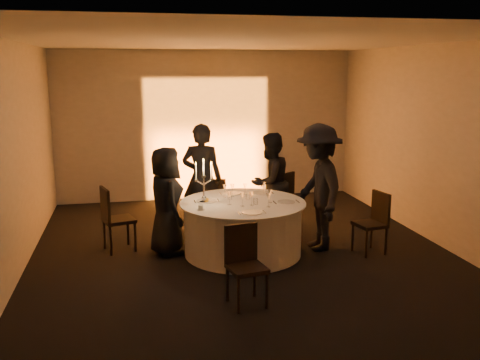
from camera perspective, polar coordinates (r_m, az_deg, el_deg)
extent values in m
plane|color=black|center=(7.85, 0.30, -7.82)|extent=(7.00, 7.00, 0.00)
plane|color=silver|center=(7.40, 0.33, 14.62)|extent=(7.00, 7.00, 0.00)
plane|color=beige|center=(10.90, -3.57, 5.82)|extent=(7.00, 0.00, 7.00)
plane|color=beige|center=(4.20, 10.44, -4.15)|extent=(7.00, 0.00, 7.00)
plane|color=beige|center=(7.46, -22.86, 2.10)|extent=(0.00, 7.00, 7.00)
plane|color=beige|center=(8.62, 20.25, 3.50)|extent=(0.00, 7.00, 7.00)
cube|color=black|center=(10.85, -3.25, -1.98)|extent=(0.25, 0.12, 0.10)
cylinder|color=black|center=(7.84, 0.30, -7.72)|extent=(0.60, 0.60, 0.03)
cylinder|color=black|center=(7.73, 0.30, -5.20)|extent=(0.20, 0.20, 0.75)
cylinder|color=white|center=(7.73, 0.30, -5.20)|extent=(1.68, 1.68, 0.75)
cylinder|color=white|center=(7.63, 0.31, -2.44)|extent=(1.80, 1.80, 0.02)
cube|color=black|center=(8.05, -12.79, -4.19)|extent=(0.52, 0.52, 0.05)
cube|color=black|center=(7.94, -14.19, -2.54)|extent=(0.16, 0.41, 0.48)
cylinder|color=black|center=(8.00, -11.12, -5.97)|extent=(0.04, 0.04, 0.45)
cylinder|color=black|center=(8.33, -11.86, -5.29)|extent=(0.04, 0.04, 0.45)
cylinder|color=black|center=(7.91, -13.62, -6.30)|extent=(0.04, 0.04, 0.45)
cylinder|color=black|center=(8.24, -14.27, -5.59)|extent=(0.04, 0.04, 0.45)
cube|color=black|center=(9.05, -2.76, -2.45)|extent=(0.42, 0.42, 0.05)
cube|color=black|center=(8.83, -2.75, -1.26)|extent=(0.38, 0.09, 0.43)
cylinder|color=black|center=(9.26, -1.79, -3.44)|extent=(0.04, 0.04, 0.40)
cylinder|color=black|center=(9.25, -3.78, -3.47)|extent=(0.04, 0.04, 0.40)
cylinder|color=black|center=(8.95, -1.69, -3.98)|extent=(0.04, 0.04, 0.40)
cylinder|color=black|center=(8.94, -3.75, -4.02)|extent=(0.04, 0.04, 0.40)
cube|color=black|center=(9.03, 3.96, -2.19)|extent=(0.58, 0.58, 0.05)
cube|color=black|center=(8.86, 4.93, -0.77)|extent=(0.36, 0.27, 0.48)
cylinder|color=black|center=(9.33, 3.78, -3.20)|extent=(0.04, 0.04, 0.45)
cylinder|color=black|center=(9.07, 2.35, -3.63)|extent=(0.04, 0.04, 0.45)
cylinder|color=black|center=(9.12, 5.52, -3.59)|extent=(0.04, 0.04, 0.45)
cylinder|color=black|center=(8.85, 4.10, -4.04)|extent=(0.04, 0.04, 0.45)
cube|color=black|center=(7.96, 13.68, -4.64)|extent=(0.46, 0.46, 0.05)
cube|color=black|center=(8.00, 14.79, -2.81)|extent=(0.11, 0.39, 0.45)
cylinder|color=black|center=(8.06, 11.93, -5.98)|extent=(0.04, 0.04, 0.42)
cylinder|color=black|center=(7.80, 13.34, -6.65)|extent=(0.04, 0.04, 0.42)
cylinder|color=black|center=(8.25, 13.86, -5.65)|extent=(0.04, 0.04, 0.42)
cylinder|color=black|center=(8.00, 15.29, -6.29)|extent=(0.04, 0.04, 0.42)
cube|color=black|center=(6.09, 0.75, -9.42)|extent=(0.46, 0.46, 0.05)
cube|color=black|center=(6.16, 0.09, -6.72)|extent=(0.40, 0.11, 0.45)
cylinder|color=black|center=(5.97, -0.14, -12.18)|extent=(0.04, 0.04, 0.43)
cylinder|color=black|center=(6.09, 2.89, -11.67)|extent=(0.04, 0.04, 0.43)
cylinder|color=black|center=(6.26, -1.34, -11.00)|extent=(0.04, 0.04, 0.43)
cylinder|color=black|center=(6.38, 1.56, -10.55)|extent=(0.04, 0.04, 0.43)
imported|color=black|center=(7.71, -7.89, -2.25)|extent=(0.65, 0.85, 1.56)
imported|color=black|center=(8.68, -4.09, 0.19)|extent=(0.76, 0.62, 1.78)
imported|color=black|center=(8.75, 3.22, -0.24)|extent=(1.00, 0.95, 1.62)
imported|color=black|center=(7.89, 8.36, -0.78)|extent=(0.70, 1.21, 1.87)
cylinder|color=white|center=(7.68, -3.59, -2.23)|extent=(0.29, 0.29, 0.01)
cube|color=silver|center=(7.66, -4.85, -2.30)|extent=(0.01, 0.17, 0.01)
cube|color=silver|center=(7.70, -2.34, -2.17)|extent=(0.02, 0.17, 0.01)
sphere|color=yellow|center=(7.67, -3.59, -1.92)|extent=(0.07, 0.07, 0.07)
cylinder|color=white|center=(8.12, -0.88, -1.43)|extent=(0.28, 0.28, 0.01)
cube|color=silver|center=(8.09, -2.06, -1.49)|extent=(0.02, 0.17, 0.01)
cube|color=silver|center=(8.15, 0.30, -1.38)|extent=(0.02, 0.17, 0.01)
cylinder|color=white|center=(8.15, 2.27, -1.38)|extent=(0.29, 0.29, 0.01)
cube|color=silver|center=(8.11, 1.10, -1.44)|extent=(0.02, 0.17, 0.01)
cube|color=silver|center=(8.20, 3.42, -1.33)|extent=(0.01, 0.17, 0.01)
cylinder|color=white|center=(7.64, 4.94, -2.33)|extent=(0.25, 0.25, 0.01)
cube|color=silver|center=(7.59, 3.71, -2.41)|extent=(0.02, 0.17, 0.01)
cube|color=silver|center=(7.69, 6.16, -2.27)|extent=(0.01, 0.17, 0.01)
cylinder|color=white|center=(7.06, 1.26, -3.48)|extent=(0.27, 0.27, 0.01)
cube|color=silver|center=(7.02, -0.10, -3.56)|extent=(0.02, 0.17, 0.01)
cube|color=silver|center=(7.10, 2.60, -3.41)|extent=(0.02, 0.17, 0.01)
cylinder|color=white|center=(7.23, -4.21, -3.16)|extent=(0.11, 0.11, 0.01)
cylinder|color=white|center=(7.22, -4.21, -2.90)|extent=(0.07, 0.07, 0.06)
cylinder|color=silver|center=(7.59, -3.86, -2.37)|extent=(0.13, 0.13, 0.02)
sphere|color=silver|center=(7.58, -3.87, -1.94)|extent=(0.07, 0.07, 0.07)
cylinder|color=silver|center=(7.55, -3.88, -0.98)|extent=(0.03, 0.03, 0.34)
cylinder|color=silver|center=(7.51, -3.90, 0.39)|extent=(0.06, 0.06, 0.03)
cylinder|color=silver|center=(7.49, -3.91, 1.25)|extent=(0.02, 0.02, 0.22)
cone|color=#FCAB2D|center=(7.46, -3.93, 2.22)|extent=(0.02, 0.02, 0.03)
cylinder|color=silver|center=(7.52, -4.31, -0.26)|extent=(0.12, 0.02, 0.08)
cylinder|color=silver|center=(7.51, -4.72, -0.02)|extent=(0.05, 0.05, 0.03)
cylinder|color=silver|center=(7.48, -4.74, 0.84)|extent=(0.02, 0.02, 0.22)
cone|color=#FCAB2D|center=(7.46, -4.76, 1.81)|extent=(0.02, 0.02, 0.03)
cylinder|color=silver|center=(7.53, -3.48, -0.22)|extent=(0.12, 0.02, 0.08)
cylinder|color=silver|center=(7.53, -3.07, 0.05)|extent=(0.05, 0.05, 0.03)
cylinder|color=silver|center=(7.51, -3.08, 0.91)|extent=(0.02, 0.02, 0.22)
cone|color=#FCAB2D|center=(7.49, -3.09, 1.88)|extent=(0.02, 0.02, 0.03)
cylinder|color=silver|center=(7.48, -1.13, -2.63)|extent=(0.06, 0.06, 0.01)
cylinder|color=silver|center=(7.46, -1.13, -2.24)|extent=(0.01, 0.01, 0.10)
cone|color=silver|center=(7.44, -1.13, -1.57)|extent=(0.07, 0.07, 0.09)
cylinder|color=silver|center=(7.36, 3.04, -2.87)|extent=(0.06, 0.06, 0.01)
cylinder|color=silver|center=(7.35, 3.05, -2.48)|extent=(0.01, 0.01, 0.10)
cone|color=silver|center=(7.33, 3.06, -1.80)|extent=(0.07, 0.07, 0.09)
cylinder|color=silver|center=(7.94, -0.83, -1.77)|extent=(0.06, 0.06, 0.01)
cylinder|color=silver|center=(7.93, -0.83, -1.40)|extent=(0.01, 0.01, 0.10)
cone|color=silver|center=(7.91, -0.83, -0.77)|extent=(0.07, 0.07, 0.09)
cylinder|color=silver|center=(7.90, -1.65, -1.84)|extent=(0.06, 0.06, 0.01)
cylinder|color=silver|center=(7.89, -1.65, -1.47)|extent=(0.01, 0.01, 0.10)
cone|color=silver|center=(7.87, -1.66, -0.83)|extent=(0.07, 0.07, 0.09)
cylinder|color=silver|center=(7.60, 3.23, -2.40)|extent=(0.06, 0.06, 0.01)
cylinder|color=silver|center=(7.59, 3.23, -2.02)|extent=(0.01, 0.01, 0.10)
cone|color=silver|center=(7.57, 3.24, -1.36)|extent=(0.07, 0.07, 0.09)
cylinder|color=silver|center=(8.10, 2.53, -1.50)|extent=(0.06, 0.06, 0.01)
cylinder|color=silver|center=(8.09, 2.53, -1.14)|extent=(0.01, 0.01, 0.10)
cone|color=silver|center=(8.07, 2.54, -0.52)|extent=(0.07, 0.07, 0.09)
cylinder|color=silver|center=(7.96, 0.55, -1.72)|extent=(0.06, 0.06, 0.01)
cylinder|color=silver|center=(7.95, 0.55, -1.36)|extent=(0.01, 0.01, 0.10)
cone|color=silver|center=(7.93, 0.55, -0.73)|extent=(0.07, 0.07, 0.09)
cylinder|color=silver|center=(7.44, 1.24, -2.71)|extent=(0.06, 0.06, 0.01)
cylinder|color=silver|center=(7.42, 1.24, -2.32)|extent=(0.01, 0.01, 0.10)
cone|color=silver|center=(7.40, 1.25, -1.64)|extent=(0.07, 0.07, 0.09)
cylinder|color=silver|center=(7.38, 0.26, -2.82)|extent=(0.06, 0.06, 0.01)
cylinder|color=silver|center=(7.37, 0.26, -2.43)|extent=(0.01, 0.01, 0.10)
cone|color=silver|center=(7.35, 0.26, -1.75)|extent=(0.07, 0.07, 0.09)
cylinder|color=silver|center=(7.76, 0.86, -1.77)|extent=(0.07, 0.07, 0.09)
cylinder|color=silver|center=(7.75, -1.10, -1.79)|extent=(0.07, 0.07, 0.09)
cylinder|color=silver|center=(7.48, 1.67, -2.29)|extent=(0.07, 0.07, 0.09)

